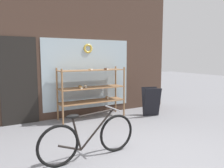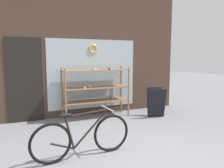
# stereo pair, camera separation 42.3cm
# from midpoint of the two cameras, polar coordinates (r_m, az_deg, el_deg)

# --- Properties ---
(ground_plane) EXTENTS (30.00, 30.00, 0.00)m
(ground_plane) POSITION_cam_midpoint_polar(r_m,az_deg,el_deg) (3.74, 6.14, -18.77)
(ground_plane) COLOR gray
(storefront_facade) EXTENTS (5.73, 0.13, 3.48)m
(storefront_facade) POSITION_cam_midpoint_polar(r_m,az_deg,el_deg) (6.05, -10.63, 7.62)
(storefront_facade) COLOR #473328
(storefront_facade) RESTS_ON ground_plane
(display_case) EXTENTS (1.77, 0.51, 1.35)m
(display_case) POSITION_cam_midpoint_polar(r_m,az_deg,el_deg) (5.81, -7.37, -0.87)
(display_case) COLOR #8E6642
(display_case) RESTS_ON ground_plane
(bicycle) EXTENTS (1.68, 0.46, 0.78)m
(bicycle) POSITION_cam_midpoint_polar(r_m,az_deg,el_deg) (3.63, -9.40, -13.68)
(bicycle) COLOR black
(bicycle) RESTS_ON ground_plane
(sandwich_board) EXTENTS (0.54, 0.50, 0.78)m
(sandwich_board) POSITION_cam_midpoint_polar(r_m,az_deg,el_deg) (6.08, 8.23, -4.61)
(sandwich_board) COLOR black
(sandwich_board) RESTS_ON ground_plane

